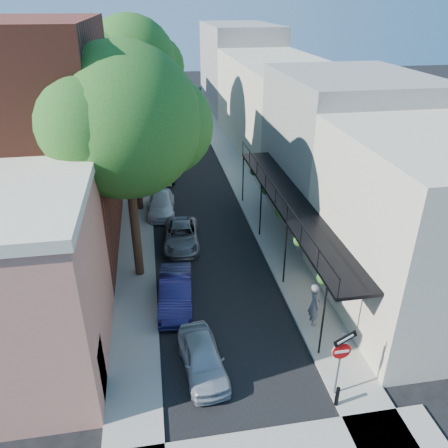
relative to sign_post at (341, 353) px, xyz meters
name	(u,v)px	position (x,y,z in m)	size (l,w,h in m)	color
ground	(256,432)	(-3.16, -0.97, -2.04)	(160.00, 160.00, 0.00)	black
road_surface	(182,152)	(-3.16, 29.03, -2.03)	(6.00, 64.00, 0.01)	black
sidewalk_left	(138,154)	(-7.16, 29.03, -1.98)	(2.00, 64.00, 0.12)	gray
sidewalk_right	(224,149)	(0.84, 29.03, -1.98)	(2.00, 64.00, 0.12)	gray
buildings_left	(68,105)	(-12.46, 27.79, 2.90)	(10.10, 59.10, 12.00)	tan
buildings_right	(279,102)	(5.83, 28.51, 2.39)	(9.80, 55.00, 10.00)	beige
sign_post	(341,353)	(0.00, 0.00, 0.00)	(0.89, 0.17, 2.99)	#595B60
bollard	(337,396)	(-0.16, -0.47, -1.52)	(0.14, 0.14, 0.80)	black
oak_near	(134,123)	(-6.53, 9.29, 5.84)	(7.48, 6.80, 11.42)	#352115
oak_mid	(137,104)	(-6.58, 17.26, 5.02)	(6.60, 6.00, 10.20)	#352115
oak_far	(137,63)	(-6.51, 26.30, 6.22)	(7.70, 7.00, 11.90)	#352115
parked_car_a	(202,358)	(-4.56, 2.01, -1.40)	(1.49, 3.71, 1.27)	#9AA2AB
parked_car_b	(176,292)	(-5.28, 6.28, -1.34)	(1.47, 4.22, 1.39)	#161441
parked_car_c	(182,236)	(-4.56, 11.79, -1.44)	(1.98, 4.29, 1.19)	slate
parked_car_d	(161,204)	(-5.53, 16.34, -1.43)	(1.71, 4.21, 1.22)	silver
parked_car_e	(165,172)	(-5.04, 22.25, -1.42)	(1.46, 3.63, 1.24)	black
parked_car_f	(160,156)	(-5.21, 26.24, -1.42)	(1.31, 3.75, 1.24)	slate
pedestrian	(314,304)	(0.53, 3.84, -0.91)	(0.73, 0.48, 2.01)	slate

